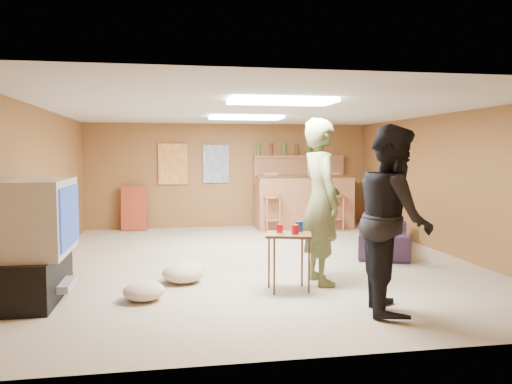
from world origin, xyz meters
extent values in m
plane|color=tan|center=(0.00, 0.00, 0.00)|extent=(7.00, 7.00, 0.00)
cube|color=silver|center=(0.00, 0.00, 2.20)|extent=(6.00, 7.00, 0.02)
cube|color=brown|center=(0.00, 3.50, 1.10)|extent=(6.00, 0.02, 2.20)
cube|color=brown|center=(0.00, -3.50, 1.10)|extent=(6.00, 0.02, 2.20)
cube|color=brown|center=(-3.00, 0.00, 1.10)|extent=(0.02, 7.00, 2.20)
cube|color=brown|center=(3.00, 0.00, 1.10)|extent=(0.02, 7.00, 2.20)
cube|color=black|center=(-2.72, -1.50, 0.25)|extent=(0.55, 1.30, 0.50)
cube|color=#B2B2B7|center=(-2.50, -1.50, 0.15)|extent=(0.35, 0.50, 0.08)
cube|color=#B2B2B7|center=(-2.65, -1.50, 0.90)|extent=(0.60, 1.10, 0.80)
cube|color=navy|center=(-2.34, -1.50, 0.90)|extent=(0.02, 0.95, 0.65)
cube|color=brown|center=(1.50, 2.95, 0.55)|extent=(2.00, 0.60, 1.10)
cube|color=#3D2613|center=(1.50, 2.70, 1.10)|extent=(2.10, 0.12, 0.05)
cube|color=brown|center=(1.50, 3.40, 1.50)|extent=(2.00, 0.18, 0.05)
cube|color=brown|center=(1.50, 3.42, 1.20)|extent=(2.00, 0.14, 0.60)
cube|color=#BF3F26|center=(-1.20, 3.46, 1.35)|extent=(0.60, 0.03, 0.85)
cube|color=#334C99|center=(-0.30, 3.46, 1.35)|extent=(0.55, 0.03, 0.80)
cube|color=#9C331C|center=(-2.00, 3.30, 0.45)|extent=(0.50, 0.26, 0.91)
cube|color=white|center=(0.00, -1.50, 2.17)|extent=(1.20, 0.60, 0.04)
cube|color=white|center=(0.00, 1.20, 2.17)|extent=(1.20, 0.60, 0.04)
imported|color=brown|center=(0.53, -1.34, 1.00)|extent=(0.54, 0.77, 1.99)
imported|color=black|center=(0.92, -2.49, 0.93)|extent=(0.91, 1.06, 1.86)
imported|color=black|center=(2.14, 0.38, 0.28)|extent=(1.45, 2.03, 0.55)
cube|color=#3D2613|center=(0.06, -1.62, 0.33)|extent=(0.60, 0.53, 0.66)
cylinder|color=red|center=(-0.03, -1.55, 0.71)|extent=(0.09, 0.09, 0.10)
cylinder|color=red|center=(0.13, -1.68, 0.72)|extent=(0.08, 0.08, 0.11)
cylinder|color=navy|center=(0.21, -1.51, 0.72)|extent=(0.11, 0.11, 0.12)
ellipsoid|color=tan|center=(-1.12, -1.04, 0.11)|extent=(0.65, 0.65, 0.23)
ellipsoid|color=tan|center=(-1.04, -0.71, 0.10)|extent=(0.55, 0.55, 0.20)
ellipsoid|color=tan|center=(-1.56, -1.72, 0.10)|extent=(0.52, 0.52, 0.20)
camera|label=1|loc=(-1.27, -7.11, 1.58)|focal=35.00mm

